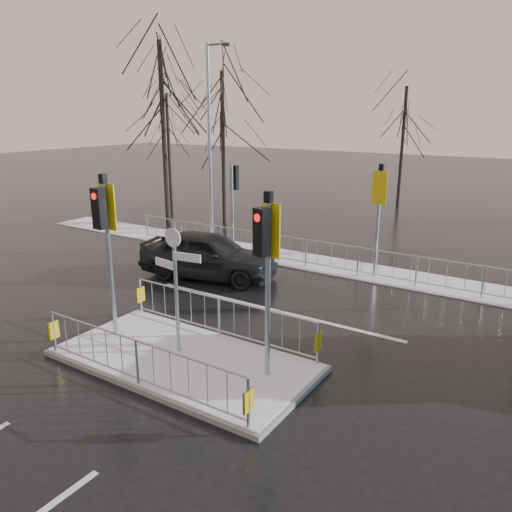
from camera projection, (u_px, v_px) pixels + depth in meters
The scene contains 11 objects.
ground at pixel (183, 363), 11.38m from camera, with size 120.00×120.00×0.00m, color black.
snow_verge at pixel (337, 267), 18.32m from camera, with size 30.00×2.00×0.04m, color white.
lane_markings at pixel (174, 369), 11.11m from camera, with size 8.00×11.38×0.01m.
traffic_island at pixel (183, 347), 11.28m from camera, with size 6.00×3.04×4.15m.
far_kerb_fixtures at pixel (341, 245), 17.47m from camera, with size 18.00×0.65×3.83m.
car_far_lane at pixel (208, 255), 17.03m from camera, with size 1.91×4.74×1.62m, color black.
tree_near_a at pixel (162, 98), 24.01m from camera, with size 4.75×4.75×8.97m.
tree_near_b at pixel (223, 119), 24.19m from camera, with size 4.00×4.00×7.55m.
tree_near_c at pixel (168, 130), 27.52m from camera, with size 3.50×3.50×6.61m.
tree_far_a at pixel (404, 124), 28.83m from camera, with size 3.75×3.75×7.08m.
street_lamp_left at pixel (211, 136), 21.13m from camera, with size 1.25×0.18×8.20m.
Camera 1 is at (6.94, -7.72, 5.52)m, focal length 35.00 mm.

